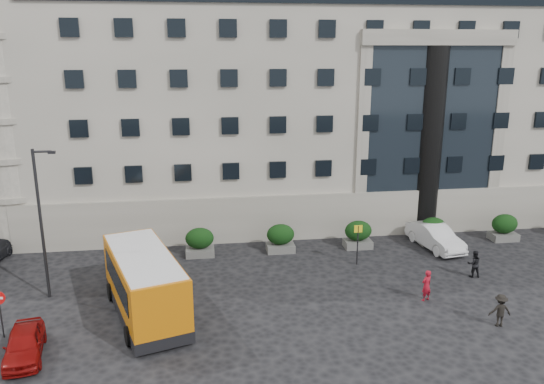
{
  "coord_description": "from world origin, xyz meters",
  "views": [
    {
      "loc": [
        -3.85,
        -24.19,
        12.75
      ],
      "look_at": [
        0.14,
        4.26,
        5.0
      ],
      "focal_mm": 35.0,
      "sensor_mm": 36.0,
      "label": 1
    }
  ],
  "objects_px": {
    "red_truck": "(26,199)",
    "pedestrian_c": "(500,310)",
    "bus_stop_sign": "(358,238)",
    "parked_car_d": "(95,223)",
    "hedge_d": "(433,231)",
    "pedestrian_a": "(426,285)",
    "hedge_b": "(281,238)",
    "hedge_c": "(358,234)",
    "street_lamp": "(42,219)",
    "pedestrian_b": "(474,264)",
    "white_taxi": "(435,237)",
    "parked_car_a": "(24,344)",
    "minibus": "(144,282)",
    "hedge_e": "(504,227)",
    "hedge_a": "(200,242)"
  },
  "relations": [
    {
      "from": "pedestrian_a",
      "to": "pedestrian_b",
      "type": "relative_size",
      "value": 1.05
    },
    {
      "from": "parked_car_d",
      "to": "red_truck",
      "type": "bearing_deg",
      "value": 150.46
    },
    {
      "from": "pedestrian_c",
      "to": "bus_stop_sign",
      "type": "bearing_deg",
      "value": -54.52
    },
    {
      "from": "hedge_c",
      "to": "bus_stop_sign",
      "type": "relative_size",
      "value": 0.73
    },
    {
      "from": "street_lamp",
      "to": "parked_car_d",
      "type": "bearing_deg",
      "value": 87.63
    },
    {
      "from": "parked_car_d",
      "to": "pedestrian_a",
      "type": "height_order",
      "value": "pedestrian_a"
    },
    {
      "from": "parked_car_a",
      "to": "pedestrian_b",
      "type": "xyz_separation_m",
      "value": [
        23.16,
        5.15,
        0.16
      ]
    },
    {
      "from": "bus_stop_sign",
      "to": "parked_car_d",
      "type": "distance_m",
      "value": 19.09
    },
    {
      "from": "parked_car_a",
      "to": "pedestrian_a",
      "type": "xyz_separation_m",
      "value": [
        19.18,
        2.67,
        0.21
      ]
    },
    {
      "from": "street_lamp",
      "to": "bus_stop_sign",
      "type": "height_order",
      "value": "street_lamp"
    },
    {
      "from": "parked_car_a",
      "to": "hedge_e",
      "type": "bearing_deg",
      "value": 10.95
    },
    {
      "from": "parked_car_d",
      "to": "pedestrian_c",
      "type": "distance_m",
      "value": 27.3
    },
    {
      "from": "white_taxi",
      "to": "minibus",
      "type": "bearing_deg",
      "value": -169.45
    },
    {
      "from": "hedge_c",
      "to": "parked_car_d",
      "type": "bearing_deg",
      "value": 162.01
    },
    {
      "from": "hedge_c",
      "to": "parked_car_d",
      "type": "height_order",
      "value": "hedge_c"
    },
    {
      "from": "street_lamp",
      "to": "pedestrian_b",
      "type": "xyz_separation_m",
      "value": [
        23.58,
        -0.68,
        -3.57
      ]
    },
    {
      "from": "red_truck",
      "to": "white_taxi",
      "type": "bearing_deg",
      "value": -18.29
    },
    {
      "from": "hedge_b",
      "to": "parked_car_d",
      "type": "xyz_separation_m",
      "value": [
        -12.7,
        5.81,
        -0.3
      ]
    },
    {
      "from": "minibus",
      "to": "pedestrian_b",
      "type": "bearing_deg",
      "value": -10.95
    },
    {
      "from": "red_truck",
      "to": "pedestrian_c",
      "type": "xyz_separation_m",
      "value": [
        27.5,
        -21.53,
        -0.51
      ]
    },
    {
      "from": "parked_car_a",
      "to": "pedestrian_c",
      "type": "relative_size",
      "value": 2.32
    },
    {
      "from": "hedge_a",
      "to": "hedge_b",
      "type": "xyz_separation_m",
      "value": [
        5.2,
        0.0,
        0.0
      ]
    },
    {
      "from": "minibus",
      "to": "pedestrian_c",
      "type": "relative_size",
      "value": 5.04
    },
    {
      "from": "hedge_d",
      "to": "pedestrian_b",
      "type": "relative_size",
      "value": 1.15
    },
    {
      "from": "hedge_c",
      "to": "pedestrian_c",
      "type": "relative_size",
      "value": 1.14
    },
    {
      "from": "hedge_c",
      "to": "hedge_a",
      "type": "bearing_deg",
      "value": 180.0
    },
    {
      "from": "minibus",
      "to": "pedestrian_c",
      "type": "distance_m",
      "value": 17.11
    },
    {
      "from": "hedge_d",
      "to": "parked_car_d",
      "type": "bearing_deg",
      "value": 165.87
    },
    {
      "from": "hedge_c",
      "to": "white_taxi",
      "type": "height_order",
      "value": "hedge_c"
    },
    {
      "from": "pedestrian_b",
      "to": "hedge_c",
      "type": "bearing_deg",
      "value": -39.12
    },
    {
      "from": "hedge_b",
      "to": "hedge_d",
      "type": "xyz_separation_m",
      "value": [
        10.4,
        0.0,
        0.0
      ]
    },
    {
      "from": "hedge_a",
      "to": "hedge_b",
      "type": "height_order",
      "value": "same"
    },
    {
      "from": "hedge_c",
      "to": "red_truck",
      "type": "bearing_deg",
      "value": 156.15
    },
    {
      "from": "hedge_d",
      "to": "white_taxi",
      "type": "height_order",
      "value": "hedge_d"
    },
    {
      "from": "hedge_e",
      "to": "parked_car_a",
      "type": "relative_size",
      "value": 0.49
    },
    {
      "from": "hedge_b",
      "to": "red_truck",
      "type": "xyz_separation_m",
      "value": [
        -18.68,
        10.56,
        0.39
      ]
    },
    {
      "from": "hedge_a",
      "to": "street_lamp",
      "type": "relative_size",
      "value": 0.23
    },
    {
      "from": "street_lamp",
      "to": "red_truck",
      "type": "bearing_deg",
      "value": 109.84
    },
    {
      "from": "pedestrian_b",
      "to": "street_lamp",
      "type": "bearing_deg",
      "value": 5.51
    },
    {
      "from": "hedge_b",
      "to": "hedge_c",
      "type": "relative_size",
      "value": 1.0
    },
    {
      "from": "hedge_a",
      "to": "minibus",
      "type": "relative_size",
      "value": 0.23
    },
    {
      "from": "hedge_e",
      "to": "red_truck",
      "type": "distance_m",
      "value": 35.87
    },
    {
      "from": "hedge_d",
      "to": "pedestrian_a",
      "type": "height_order",
      "value": "hedge_d"
    },
    {
      "from": "bus_stop_sign",
      "to": "hedge_b",
      "type": "bearing_deg",
      "value": 146.93
    },
    {
      "from": "pedestrian_a",
      "to": "red_truck",
      "type": "bearing_deg",
      "value": -59.61
    },
    {
      "from": "red_truck",
      "to": "pedestrian_a",
      "type": "distance_m",
      "value": 31.23
    },
    {
      "from": "hedge_b",
      "to": "hedge_a",
      "type": "bearing_deg",
      "value": 180.0
    },
    {
      "from": "parked_car_d",
      "to": "white_taxi",
      "type": "bearing_deg",
      "value": -7.21
    },
    {
      "from": "hedge_c",
      "to": "parked_car_a",
      "type": "bearing_deg",
      "value": -149.32
    },
    {
      "from": "hedge_c",
      "to": "pedestrian_a",
      "type": "bearing_deg",
      "value": -80.94
    }
  ]
}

